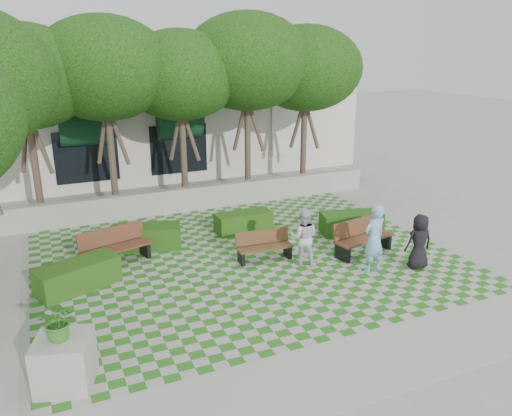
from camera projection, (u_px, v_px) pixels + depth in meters
name	position (u px, v px, depth m)	size (l,w,h in m)	color
ground	(261.00, 273.00, 14.04)	(90.00, 90.00, 0.00)	gray
lawn	(247.00, 259.00, 14.91)	(12.00, 12.00, 0.00)	#2B721E
sidewalk_south	(358.00, 366.00, 9.95)	(16.00, 2.00, 0.01)	#9E9B93
retaining_wall	(195.00, 198.00, 19.29)	(15.00, 0.36, 0.90)	#9E9B93
bench_east	(362.00, 237.00, 15.23)	(2.10, 1.05, 1.06)	#54321D
bench_mid	(264.00, 246.00, 14.79)	(1.69, 0.66, 0.87)	#4F331B
bench_west	(115.00, 247.00, 14.51)	(2.11, 1.18, 1.06)	#512C1B
hedge_east	(351.00, 223.00, 16.89)	(2.05, 0.82, 0.72)	#1C4712
hedge_midright	(243.00, 222.00, 17.06)	(1.91, 0.76, 0.67)	#224A13
hedge_midleft	(147.00, 237.00, 15.62)	(2.10, 0.84, 0.74)	#1E4612
hedge_west	(78.00, 276.00, 13.02)	(2.10, 0.84, 0.74)	#204713
planter_front	(63.00, 352.00, 9.22)	(1.24, 1.24, 1.75)	#9E9B93
person_blue	(374.00, 239.00, 13.82)	(0.72, 0.47, 1.98)	#7CBDE3
person_dark	(419.00, 242.00, 14.12)	(0.78, 0.51, 1.60)	black
person_white	(304.00, 237.00, 14.33)	(0.82, 0.64, 1.68)	silver
tree_row	(139.00, 73.00, 16.88)	(17.70, 13.40, 7.41)	#47382B
building	(166.00, 117.00, 25.85)	(18.00, 8.92, 5.15)	beige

